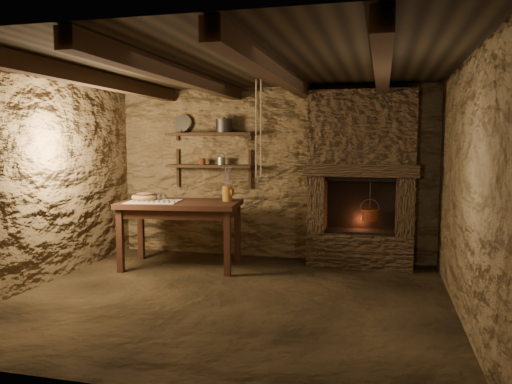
% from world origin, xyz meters
% --- Properties ---
extents(floor, '(4.50, 4.50, 0.00)m').
position_xyz_m(floor, '(0.00, 0.00, 0.00)').
color(floor, black).
rests_on(floor, ground).
extents(back_wall, '(4.50, 0.04, 2.40)m').
position_xyz_m(back_wall, '(0.00, 2.00, 1.20)').
color(back_wall, brown).
rests_on(back_wall, floor).
extents(front_wall, '(4.50, 0.04, 2.40)m').
position_xyz_m(front_wall, '(0.00, -2.00, 1.20)').
color(front_wall, brown).
rests_on(front_wall, floor).
extents(left_wall, '(0.04, 4.00, 2.40)m').
position_xyz_m(left_wall, '(-2.25, 0.00, 1.20)').
color(left_wall, brown).
rests_on(left_wall, floor).
extents(right_wall, '(0.04, 4.00, 2.40)m').
position_xyz_m(right_wall, '(2.25, 0.00, 1.20)').
color(right_wall, brown).
rests_on(right_wall, floor).
extents(ceiling, '(4.50, 4.00, 0.04)m').
position_xyz_m(ceiling, '(0.00, 0.00, 2.40)').
color(ceiling, black).
rests_on(ceiling, back_wall).
extents(beam_far_left, '(0.14, 3.95, 0.16)m').
position_xyz_m(beam_far_left, '(-1.50, 0.00, 2.31)').
color(beam_far_left, black).
rests_on(beam_far_left, ceiling).
extents(beam_mid_left, '(0.14, 3.95, 0.16)m').
position_xyz_m(beam_mid_left, '(-0.50, 0.00, 2.31)').
color(beam_mid_left, black).
rests_on(beam_mid_left, ceiling).
extents(beam_mid_right, '(0.14, 3.95, 0.16)m').
position_xyz_m(beam_mid_right, '(0.50, 0.00, 2.31)').
color(beam_mid_right, black).
rests_on(beam_mid_right, ceiling).
extents(beam_far_right, '(0.14, 3.95, 0.16)m').
position_xyz_m(beam_far_right, '(1.50, 0.00, 2.31)').
color(beam_far_right, black).
rests_on(beam_far_right, ceiling).
extents(shelf_lower, '(1.25, 0.30, 0.04)m').
position_xyz_m(shelf_lower, '(-0.85, 1.84, 1.30)').
color(shelf_lower, black).
rests_on(shelf_lower, back_wall).
extents(shelf_upper, '(1.25, 0.30, 0.04)m').
position_xyz_m(shelf_upper, '(-0.85, 1.84, 1.75)').
color(shelf_upper, black).
rests_on(shelf_upper, back_wall).
extents(hearth, '(1.43, 0.51, 2.30)m').
position_xyz_m(hearth, '(1.25, 1.77, 1.23)').
color(hearth, '#322419').
rests_on(hearth, floor).
extents(work_table, '(1.61, 1.04, 0.87)m').
position_xyz_m(work_table, '(-1.01, 1.13, 0.47)').
color(work_table, black).
rests_on(work_table, floor).
extents(linen_cloth, '(0.72, 0.62, 0.01)m').
position_xyz_m(linen_cloth, '(-1.33, 1.00, 0.87)').
color(linen_cloth, beige).
rests_on(linen_cloth, work_table).
extents(pewter_cutlery_row, '(0.57, 0.29, 0.01)m').
position_xyz_m(pewter_cutlery_row, '(-1.33, 0.98, 0.88)').
color(pewter_cutlery_row, '#9B968D').
rests_on(pewter_cutlery_row, linen_cloth).
extents(drinking_glasses, '(0.21, 0.06, 0.08)m').
position_xyz_m(drinking_glasses, '(-1.31, 1.13, 0.92)').
color(drinking_glasses, white).
rests_on(drinking_glasses, linen_cloth).
extents(stoneware_jug, '(0.14, 0.13, 0.46)m').
position_xyz_m(stoneware_jug, '(-0.43, 1.31, 1.07)').
color(stoneware_jug, '#94601C').
rests_on(stoneware_jug, work_table).
extents(wooden_bowl, '(0.46, 0.46, 0.13)m').
position_xyz_m(wooden_bowl, '(-1.53, 1.14, 0.91)').
color(wooden_bowl, '#93643F').
rests_on(wooden_bowl, work_table).
extents(iron_stockpot, '(0.25, 0.25, 0.17)m').
position_xyz_m(iron_stockpot, '(-0.64, 1.84, 1.85)').
color(iron_stockpot, '#312F2C').
rests_on(iron_stockpot, shelf_upper).
extents(tin_pan, '(0.29, 0.16, 0.27)m').
position_xyz_m(tin_pan, '(-1.31, 1.94, 1.91)').
color(tin_pan, '#A1A29C').
rests_on(tin_pan, shelf_upper).
extents(small_kettle, '(0.16, 0.12, 0.16)m').
position_xyz_m(small_kettle, '(-0.69, 1.84, 1.37)').
color(small_kettle, '#A1A29C').
rests_on(small_kettle, shelf_lower).
extents(rusty_tin, '(0.10, 0.10, 0.09)m').
position_xyz_m(rusty_tin, '(-0.97, 1.84, 1.36)').
color(rusty_tin, '#4F1D0F').
rests_on(rusty_tin, shelf_lower).
extents(red_pot, '(0.24, 0.22, 0.54)m').
position_xyz_m(red_pot, '(1.37, 1.72, 0.71)').
color(red_pot, maroon).
rests_on(red_pot, hearth).
extents(hanging_ropes, '(0.08, 0.08, 1.20)m').
position_xyz_m(hanging_ropes, '(0.05, 1.05, 1.80)').
color(hanging_ropes, '#C8B48D').
rests_on(hanging_ropes, ceiling).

